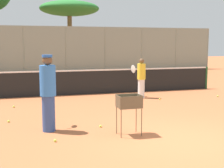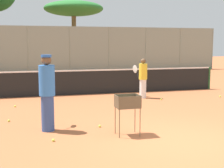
{
  "view_description": "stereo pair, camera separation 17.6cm",
  "coord_description": "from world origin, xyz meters",
  "px_view_note": "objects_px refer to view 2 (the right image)",
  "views": [
    {
      "loc": [
        -3.37,
        -6.06,
        2.19
      ],
      "look_at": [
        -0.78,
        2.69,
        1.0
      ],
      "focal_mm": 50.0,
      "sensor_mm": 36.0,
      "label": 1
    },
    {
      "loc": [
        -3.2,
        -6.11,
        2.19
      ],
      "look_at": [
        -0.78,
        2.69,
        1.0
      ],
      "focal_mm": 50.0,
      "sensor_mm": 36.0,
      "label": 2
    }
  ],
  "objects_px": {
    "ball_cart": "(128,105)",
    "player_red_cap": "(47,92)",
    "player_white_outfit": "(143,78)",
    "tennis_net": "(103,81)",
    "parked_car": "(40,62)"
  },
  "relations": [
    {
      "from": "ball_cart",
      "to": "player_red_cap",
      "type": "bearing_deg",
      "value": 153.91
    },
    {
      "from": "player_red_cap",
      "to": "ball_cart",
      "type": "bearing_deg",
      "value": -101.68
    },
    {
      "from": "player_red_cap",
      "to": "player_white_outfit",
      "type": "bearing_deg",
      "value": -31.93
    },
    {
      "from": "tennis_net",
      "to": "player_red_cap",
      "type": "xyz_separation_m",
      "value": [
        -2.73,
        -5.33,
        0.43
      ]
    },
    {
      "from": "player_white_outfit",
      "to": "player_red_cap",
      "type": "relative_size",
      "value": 0.83
    },
    {
      "from": "ball_cart",
      "to": "tennis_net",
      "type": "bearing_deg",
      "value": 81.74
    },
    {
      "from": "tennis_net",
      "to": "parked_car",
      "type": "bearing_deg",
      "value": 98.69
    },
    {
      "from": "player_white_outfit",
      "to": "parked_car",
      "type": "height_order",
      "value": "parked_car"
    },
    {
      "from": "player_red_cap",
      "to": "tennis_net",
      "type": "bearing_deg",
      "value": -12.68
    },
    {
      "from": "parked_car",
      "to": "tennis_net",
      "type": "bearing_deg",
      "value": -81.31
    },
    {
      "from": "player_white_outfit",
      "to": "player_red_cap",
      "type": "distance_m",
      "value": 5.55
    },
    {
      "from": "tennis_net",
      "to": "parked_car",
      "type": "xyz_separation_m",
      "value": [
        -2.12,
        13.84,
        0.1
      ]
    },
    {
      "from": "ball_cart",
      "to": "parked_car",
      "type": "bearing_deg",
      "value": 93.46
    },
    {
      "from": "player_white_outfit",
      "to": "ball_cart",
      "type": "distance_m",
      "value": 5.21
    },
    {
      "from": "tennis_net",
      "to": "ball_cart",
      "type": "bearing_deg",
      "value": -98.26
    }
  ]
}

